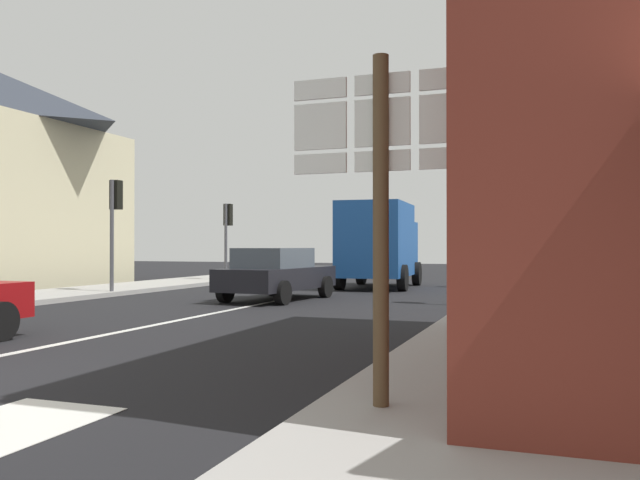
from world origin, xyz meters
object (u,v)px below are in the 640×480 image
(delivery_truck, at_px, (379,243))
(traffic_light_near_right, at_px, (482,210))
(traffic_light_far_left, at_px, (228,224))
(traffic_light_far_right, at_px, (502,219))
(route_sign_post, at_px, (381,192))
(traffic_light_near_left, at_px, (115,210))
(sedan_far, at_px, (277,273))

(delivery_truck, distance_m, traffic_light_near_right, 7.31)
(traffic_light_far_left, bearing_deg, traffic_light_far_right, -0.02)
(delivery_truck, bearing_deg, traffic_light_far_left, 170.24)
(delivery_truck, height_order, route_sign_post, route_sign_post)
(traffic_light_far_left, xyz_separation_m, traffic_light_near_left, (0.00, -7.37, 0.21))
(traffic_light_near_right, bearing_deg, traffic_light_far_left, 147.29)
(sedan_far, bearing_deg, traffic_light_far_right, 52.31)
(route_sign_post, relative_size, traffic_light_near_left, 0.90)
(sedan_far, relative_size, delivery_truck, 0.85)
(delivery_truck, distance_m, traffic_light_far_left, 6.93)
(traffic_light_near_right, distance_m, traffic_light_far_right, 7.07)
(traffic_light_far_left, height_order, traffic_light_near_left, traffic_light_near_left)
(traffic_light_far_right, bearing_deg, sedan_far, -127.69)
(route_sign_post, relative_size, traffic_light_far_right, 0.95)
(traffic_light_far_left, distance_m, traffic_light_near_right, 13.09)
(traffic_light_near_right, height_order, traffic_light_near_left, traffic_light_near_left)
(sedan_far, relative_size, traffic_light_far_left, 1.32)
(sedan_far, distance_m, traffic_light_near_right, 5.87)
(traffic_light_far_right, bearing_deg, route_sign_post, -89.07)
(delivery_truck, xyz_separation_m, traffic_light_near_left, (-6.79, -6.20, 0.98))
(traffic_light_near_right, relative_size, traffic_light_far_right, 0.99)
(sedan_far, bearing_deg, traffic_light_near_right, 2.05)
(sedan_far, height_order, delivery_truck, delivery_truck)
(sedan_far, xyz_separation_m, traffic_light_far_left, (-5.40, 7.28, 1.66))
(traffic_light_far_left, relative_size, traffic_light_far_right, 0.97)
(traffic_light_far_right, bearing_deg, traffic_light_far_left, 179.98)
(sedan_far, height_order, traffic_light_near_left, traffic_light_near_left)
(route_sign_post, bearing_deg, traffic_light_near_left, 135.33)
(sedan_far, relative_size, traffic_light_far_right, 1.29)
(traffic_light_near_right, bearing_deg, traffic_light_far_right, 90.00)
(delivery_truck, xyz_separation_m, traffic_light_far_left, (-6.79, 1.17, 0.77))
(route_sign_post, distance_m, traffic_light_near_right, 11.50)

